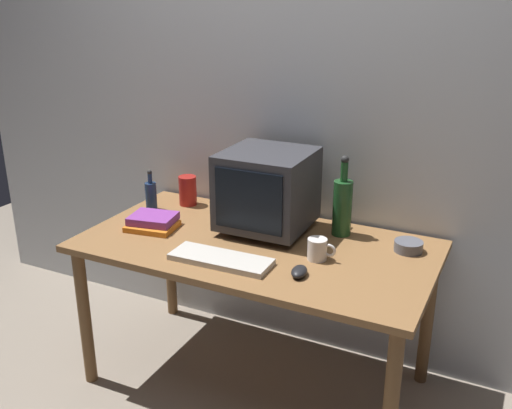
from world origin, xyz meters
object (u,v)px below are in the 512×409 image
keyboard (221,259)px  metal_canister (188,191)px  bottle_short (151,195)px  mug (318,249)px  computer_mouse (299,272)px  book_stack (153,222)px  crt_monitor (267,190)px  cd_spindle (408,246)px  bottle_tall (342,205)px

keyboard → metal_canister: metal_canister is taller
bottle_short → mug: (0.95, -0.18, -0.03)m
bottle_short → metal_canister: size_ratio=1.37×
computer_mouse → book_stack: size_ratio=0.42×
mug → metal_canister: size_ratio=0.80×
crt_monitor → computer_mouse: crt_monitor is taller
mug → metal_canister: metal_canister is taller
cd_spindle → metal_canister: bearing=176.3°
crt_monitor → keyboard: bearing=-93.5°
crt_monitor → computer_mouse: (0.31, -0.36, -0.17)m
crt_monitor → keyboard: crt_monitor is taller
keyboard → mug: 0.40m
keyboard → cd_spindle: 0.79m
keyboard → crt_monitor: bearing=85.0°
book_stack → computer_mouse: bearing=-10.6°
crt_monitor → computer_mouse: 0.51m
book_stack → bottle_short: bearing=127.0°
bottle_short → book_stack: size_ratio=0.86×
book_stack → metal_canister: 0.34m
crt_monitor → bottle_short: bearing=-178.6°
keyboard → computer_mouse: bearing=3.2°
bottle_tall → cd_spindle: bottle_tall is taller
keyboard → metal_canister: 0.71m
mug → metal_canister: bearing=158.9°
mug → crt_monitor: bearing=148.9°
crt_monitor → keyboard: size_ratio=0.93×
computer_mouse → mug: 0.17m
computer_mouse → cd_spindle: size_ratio=0.83×
metal_canister → mug: bearing=-21.1°
bottle_tall → cd_spindle: 0.34m
book_stack → mug: 0.80m
computer_mouse → book_stack: bearing=160.3°
book_stack → mug: mug is taller
bottle_short → book_stack: bottle_short is taller
computer_mouse → mug: size_ratio=0.83×
keyboard → bottle_short: size_ratio=2.04×
computer_mouse → metal_canister: metal_canister is taller
keyboard → bottle_tall: 0.61m
bottle_tall → mug: (-0.00, -0.29, -0.09)m
keyboard → book_stack: (-0.46, 0.17, 0.02)m
crt_monitor → bottle_short: 0.64m
mug → computer_mouse: bearing=-94.2°
keyboard → bottle_short: bottle_short is taller
bottle_short → keyboard: bearing=-31.5°
mug → cd_spindle: 0.40m
bottle_tall → book_stack: bottle_tall is taller
cd_spindle → bottle_tall: bearing=171.1°
computer_mouse → cd_spindle: (0.33, 0.41, 0.00)m
bottle_tall → mug: bottle_tall is taller
keyboard → computer_mouse: 0.33m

